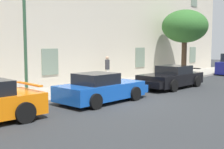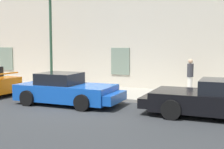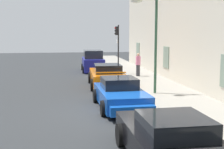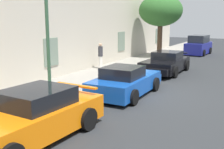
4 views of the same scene
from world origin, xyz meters
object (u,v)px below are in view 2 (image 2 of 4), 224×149
Objects in this scene: sportscar_yellow_flank at (69,91)px; sportscar_white_middle at (212,100)px; pedestrian_strolling at (190,76)px; street_lamp at (45,21)px.

sportscar_yellow_flank reaches higher than sportscar_white_middle.
sportscar_yellow_flank is 5.97m from pedestrian_strolling.
sportscar_yellow_flank is at bearing -178.52° from sportscar_white_middle.
sportscar_yellow_flank is 0.94× the size of sportscar_white_middle.
pedestrian_strolling is (-1.36, 3.89, 0.43)m from sportscar_white_middle.
sportscar_white_middle is 8.99m from street_lamp.
pedestrian_strolling is (6.89, 2.17, -2.69)m from street_lamp.
street_lamp is at bearing 143.43° from sportscar_yellow_flank.
street_lamp is 7.71m from pedestrian_strolling.
sportscar_yellow_flank is at bearing -137.27° from pedestrian_strolling.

